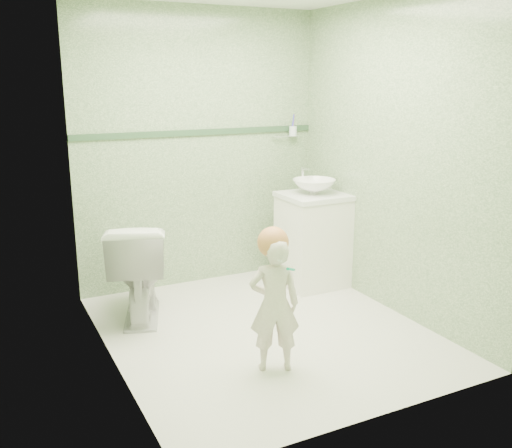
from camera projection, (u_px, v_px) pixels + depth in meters
ground at (265, 331)px, 4.22m from camera, size 2.50×2.50×0.00m
room_shell at (266, 169)px, 3.93m from camera, size 2.50×2.54×2.40m
trim_stripe at (200, 132)px, 4.96m from camera, size 2.20×0.02×0.05m
vanity at (313, 241)px, 5.09m from camera, size 0.52×0.50×0.80m
counter at (314, 196)px, 4.99m from camera, size 0.54×0.52×0.04m
basin at (314, 186)px, 4.97m from camera, size 0.37×0.37×0.13m
faucet at (303, 174)px, 5.11m from camera, size 0.03×0.13×0.18m
cup_holder at (292, 131)px, 5.30m from camera, size 0.26×0.07×0.21m
toilet at (139, 269)px, 4.39m from camera, size 0.66×0.86×0.77m
toddler at (274, 305)px, 3.58m from camera, size 0.37×0.31×0.87m
hair_cap at (273, 242)px, 3.50m from camera, size 0.19×0.19×0.19m
teal_toothbrush at (290, 268)px, 3.39m from camera, size 0.11×0.14×0.08m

